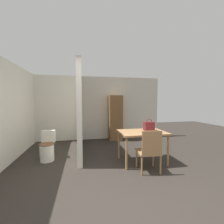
{
  "coord_description": "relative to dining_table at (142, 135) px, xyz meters",
  "views": [
    {
      "loc": [
        -0.49,
        -1.99,
        1.51
      ],
      "look_at": [
        0.27,
        1.82,
        1.24
      ],
      "focal_mm": 24.0,
      "sensor_mm": 36.0,
      "label": 1
    }
  ],
  "objects": [
    {
      "name": "wall_back",
      "position": [
        -0.96,
        2.59,
        0.56
      ],
      "size": [
        5.42,
        0.12,
        2.5
      ],
      "color": "beige",
      "rests_on": "ground_plane"
    },
    {
      "name": "toilet",
      "position": [
        -2.35,
        0.59,
        -0.37
      ],
      "size": [
        0.36,
        0.51,
        0.74
      ],
      "color": "silver",
      "rests_on": "ground_plane"
    },
    {
      "name": "wall_left",
      "position": [
        -3.24,
        0.54,
        0.56
      ],
      "size": [
        0.12,
        5.0,
        2.5
      ],
      "color": "beige",
      "rests_on": "ground_plane"
    },
    {
      "name": "ground_plane",
      "position": [
        -0.96,
        -1.46,
        -0.69
      ],
      "size": [
        16.0,
        16.0,
        0.0
      ],
      "primitive_type": "plane",
      "color": "#2D2823"
    },
    {
      "name": "wooden_cabinet",
      "position": [
        -0.17,
        2.28,
        0.19
      ],
      "size": [
        0.5,
        0.49,
        1.75
      ],
      "color": "brown",
      "rests_on": "ground_plane"
    },
    {
      "name": "handbag",
      "position": [
        0.22,
        0.09,
        0.2
      ],
      "size": [
        0.26,
        0.16,
        0.3
      ],
      "color": "maroon",
      "rests_on": "dining_table"
    },
    {
      "name": "partition_wall",
      "position": [
        -1.52,
        1.22,
        0.56
      ],
      "size": [
        0.12,
        2.63,
        2.5
      ],
      "color": "beige",
      "rests_on": "ground_plane"
    },
    {
      "name": "dining_table",
      "position": [
        0.0,
        0.0,
        0.0
      ],
      "size": [
        1.13,
        0.81,
        0.77
      ],
      "color": "#997047",
      "rests_on": "ground_plane"
    },
    {
      "name": "wooden_chair",
      "position": [
        -0.06,
        -0.56,
        -0.2
      ],
      "size": [
        0.5,
        0.5,
        0.92
      ],
      "rotation": [
        0.0,
        0.0,
        -0.09
      ],
      "color": "#997047",
      "rests_on": "ground_plane"
    }
  ]
}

